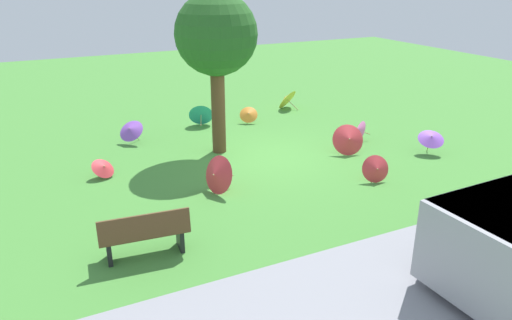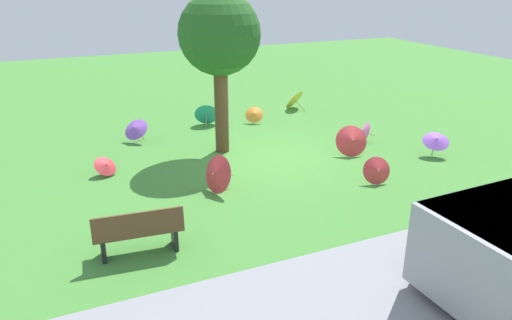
{
  "view_description": "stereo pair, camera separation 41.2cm",
  "coord_description": "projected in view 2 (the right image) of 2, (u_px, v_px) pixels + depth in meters",
  "views": [
    {
      "loc": [
        5.72,
        11.34,
        4.83
      ],
      "look_at": [
        0.96,
        1.58,
        0.6
      ],
      "focal_mm": 34.03,
      "sensor_mm": 36.0,
      "label": 1
    },
    {
      "loc": [
        5.35,
        11.51,
        4.83
      ],
      "look_at": [
        0.96,
        1.58,
        0.6
      ],
      "focal_mm": 34.03,
      "sensor_mm": 36.0,
      "label": 2
    }
  ],
  "objects": [
    {
      "name": "parasol_teal_0",
      "position": [
        207.0,
        113.0,
        16.25
      ],
      "size": [
        0.91,
        0.87,
        0.79
      ],
      "color": "tan",
      "rests_on": "ground"
    },
    {
      "name": "parasol_red_1",
      "position": [
        215.0,
        174.0,
        11.2
      ],
      "size": [
        0.85,
        1.0,
        0.91
      ],
      "color": "tan",
      "rests_on": "ground"
    },
    {
      "name": "parasol_red_5",
      "position": [
        377.0,
        171.0,
        11.7
      ],
      "size": [
        0.76,
        0.67,
        0.69
      ],
      "color": "tan",
      "rests_on": "ground"
    },
    {
      "name": "parasol_yellow_0",
      "position": [
        293.0,
        99.0,
        18.13
      ],
      "size": [
        1.05,
        0.97,
        0.78
      ],
      "color": "tan",
      "rests_on": "ground"
    },
    {
      "name": "parasol_purple_1",
      "position": [
        436.0,
        140.0,
        13.4
      ],
      "size": [
        0.97,
        0.96,
        0.71
      ],
      "color": "tan",
      "rests_on": "ground"
    },
    {
      "name": "parasol_purple_0",
      "position": [
        135.0,
        128.0,
        14.52
      ],
      "size": [
        0.98,
        0.98,
        0.74
      ],
      "color": "tan",
      "rests_on": "ground"
    },
    {
      "name": "road_strip",
      "position": [
        453.0,
        302.0,
        7.58
      ],
      "size": [
        40.0,
        4.25,
        0.01
      ],
      "primitive_type": "cube",
      "color": "gray",
      "rests_on": "ground"
    },
    {
      "name": "parasol_pink_0",
      "position": [
        363.0,
        132.0,
        14.61
      ],
      "size": [
        0.63,
        0.72,
        0.65
      ],
      "color": "tan",
      "rests_on": "ground"
    },
    {
      "name": "parasol_red_4",
      "position": [
        352.0,
        141.0,
        13.49
      ],
      "size": [
        1.03,
        1.0,
        0.88
      ],
      "color": "tan",
      "rests_on": "ground"
    },
    {
      "name": "shade_tree",
      "position": [
        220.0,
        36.0,
        12.82
      ],
      "size": [
        2.21,
        2.21,
        4.4
      ],
      "color": "brown",
      "rests_on": "ground"
    },
    {
      "name": "ground",
      "position": [
        265.0,
        156.0,
        13.58
      ],
      "size": [
        40.0,
        40.0,
        0.0
      ],
      "primitive_type": "plane",
      "color": "#478C38"
    },
    {
      "name": "parasol_orange_0",
      "position": [
        254.0,
        114.0,
        16.42
      ],
      "size": [
        0.77,
        0.72,
        0.59
      ],
      "color": "tan",
      "rests_on": "ground"
    },
    {
      "name": "parasol_red_2",
      "position": [
        106.0,
        165.0,
        12.21
      ],
      "size": [
        0.77,
        0.74,
        0.51
      ],
      "color": "tan",
      "rests_on": "ground"
    },
    {
      "name": "park_bench",
      "position": [
        139.0,
        232.0,
        8.71
      ],
      "size": [
        1.64,
        0.63,
        0.9
      ],
      "color": "brown",
      "rests_on": "ground"
    }
  ]
}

